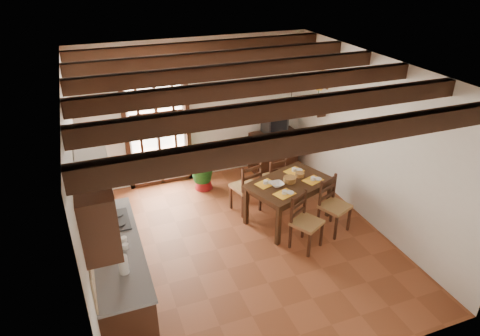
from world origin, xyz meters
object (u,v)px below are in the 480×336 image
chair_far_left (246,195)px  potted_plant (203,162)px  chair_near_left (305,231)px  dining_table (289,187)px  pendant_lamp (291,104)px  kitchen_counter (119,273)px  crt_tv (275,124)px  sideboard (273,151)px  chair_near_right (333,215)px  chair_far_right (273,185)px

chair_far_left → potted_plant: 1.17m
chair_near_left → chair_far_left: 1.40m
dining_table → pendant_lamp: 1.43m
kitchen_counter → pendant_lamp: size_ratio=2.66×
pendant_lamp → kitchen_counter: bearing=-160.1°
crt_tv → chair_far_left: bearing=-131.8°
chair_near_left → potted_plant: potted_plant is taller
kitchen_counter → crt_tv: (3.50, 2.82, 0.54)m
kitchen_counter → sideboard: 4.50m
chair_near_right → dining_table: bearing=113.4°
pendant_lamp → potted_plant: bearing=125.6°
sideboard → potted_plant: 1.67m
crt_tv → potted_plant: bearing=-170.8°
chair_near_left → chair_far_left: (-0.48, 1.32, 0.02)m
kitchen_counter → chair_far_left: 2.80m
chair_far_left → chair_far_right: bearing=-174.5°
dining_table → chair_far_left: (-0.56, 0.54, -0.35)m
kitchen_counter → potted_plant: 3.15m
kitchen_counter → chair_near_left: kitchen_counter is taller
pendant_lamp → dining_table: bearing=-90.0°
chair_far_right → potted_plant: 1.41m
potted_plant → chair_far_left: bearing=-64.6°
chair_near_right → crt_tv: crt_tv is taller
chair_near_left → sideboard: size_ratio=0.94×
chair_near_right → chair_far_right: bearing=87.5°
dining_table → sideboard: 1.97m
chair_near_right → chair_near_left: bearing=177.5°
dining_table → pendant_lamp: size_ratio=1.88×
kitchen_counter → chair_near_right: kitchen_counter is taller
sideboard → crt_tv: 0.60m
potted_plant → chair_near_left: bearing=-67.6°
chair_far_right → pendant_lamp: pendant_lamp is taller
chair_far_left → pendant_lamp: size_ratio=1.15×
chair_near_left → chair_near_right: chair_near_right is taller
chair_near_left → kitchen_counter: bearing=154.8°
crt_tv → pendant_lamp: 2.14m
chair_far_right → potted_plant: size_ratio=0.41×
chair_near_left → crt_tv: crt_tv is taller
chair_near_right → potted_plant: bearing=104.8°
kitchen_counter → pendant_lamp: bearing=19.9°
kitchen_counter → sideboard: (3.50, 2.83, -0.06)m
dining_table → chair_far_left: bearing=116.2°
kitchen_counter → chair_far_right: kitchen_counter is taller
chair_near_left → crt_tv: size_ratio=2.05×
sideboard → pendant_lamp: bearing=-111.0°
chair_far_left → chair_far_right: 0.69m
chair_near_right → potted_plant: size_ratio=0.46×
kitchen_counter → chair_far_left: (2.36, 1.50, -0.17)m
chair_near_right → chair_far_left: (-1.12, 1.08, 0.01)m
chair_far_right → pendant_lamp: 1.94m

